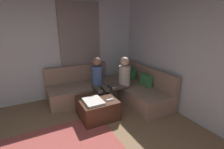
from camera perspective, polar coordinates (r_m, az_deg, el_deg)
wall_left at (r=4.49m, az=-27.45°, el=7.67°), size 0.12×6.00×2.70m
curtain_panel at (r=4.60m, az=-10.81°, el=8.24°), size 0.06×1.10×2.50m
sectional_couch at (r=4.39m, az=0.14°, el=-5.07°), size 2.10×2.55×0.87m
ottoman at (r=3.64m, az=-5.17°, el=-11.47°), size 0.76×0.76×0.42m
folded_blanket at (r=3.41m, az=-6.51°, el=-9.24°), size 0.44×0.36×0.04m
coffee_mug at (r=3.77m, az=-4.03°, el=-6.00°), size 0.08×0.08×0.10m
game_remote at (r=3.47m, az=-0.71°, el=-8.77°), size 0.05×0.15×0.02m
person_on_couch_back at (r=4.00m, az=3.16°, el=-1.63°), size 0.30×0.60×1.20m
person_on_couch_side at (r=3.95m, az=-4.58°, el=-1.89°), size 0.60×0.30×1.20m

